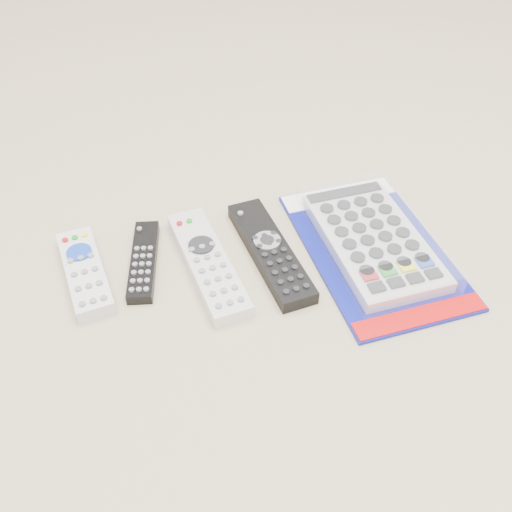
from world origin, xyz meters
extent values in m
plane|color=tan|center=(0.00, 0.00, 0.00)|extent=(5.00, 5.00, 0.00)
cube|color=silver|center=(-0.21, 0.03, 0.01)|extent=(0.07, 0.18, 0.02)
cylinder|color=#1637A6|center=(-0.21, 0.06, 0.02)|extent=(0.04, 0.04, 0.00)
cube|color=black|center=(-0.12, 0.04, 0.01)|extent=(0.07, 0.16, 0.02)
cube|color=silver|center=(-0.04, 0.01, 0.01)|extent=(0.08, 0.23, 0.02)
cylinder|color=black|center=(-0.04, 0.03, 0.02)|extent=(0.04, 0.04, 0.00)
cube|color=black|center=(0.06, 0.01, 0.01)|extent=(0.08, 0.23, 0.02)
cylinder|color=silver|center=(0.06, 0.02, 0.02)|extent=(0.04, 0.04, 0.00)
cube|color=navy|center=(0.21, -0.02, 0.00)|extent=(0.20, 0.32, 0.01)
cube|color=white|center=(0.21, 0.11, 0.01)|extent=(0.19, 0.05, 0.00)
cube|color=#AE0C0C|center=(0.22, -0.16, 0.01)|extent=(0.19, 0.04, 0.00)
cube|color=silver|center=(0.21, -0.02, 0.02)|extent=(0.14, 0.25, 0.02)
cube|color=white|center=(0.21, -0.02, 0.02)|extent=(0.16, 0.26, 0.04)
camera|label=1|loc=(-0.12, -0.58, 0.59)|focal=40.00mm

